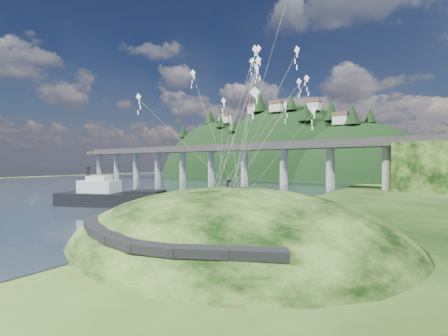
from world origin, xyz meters
The scene contains 10 objects.
ground centered at (0.00, 0.00, 0.00)m, with size 320.00×320.00×0.00m, color black.
water centered at (-72.00, 30.00, 0.01)m, with size 240.00×240.00×0.00m, color #2B3D4F.
grass_hill centered at (8.00, 2.00, -1.50)m, with size 36.00×32.00×13.00m.
footpath centered at (7.46, -9.74, 2.08)m, with size 22.29×5.84×0.83m.
bridge centered at (-26.46, 70.07, 9.70)m, with size 160.00×11.00×15.00m.
far_ridge centered at (-43.58, 122.17, -7.44)m, with size 153.00×70.00×94.50m.
work_barge centered at (-21.10, 7.14, 1.75)m, with size 20.43×12.97×6.97m.
wooden_dock centered at (-8.31, 5.95, 0.46)m, with size 14.93×4.13×1.05m.
kite_flyers centered at (6.49, 3.54, 5.82)m, with size 1.30×1.87×1.80m.
kite_swarm centered at (9.31, 4.22, 17.10)m, with size 15.76×16.16×16.49m.
Camera 1 is at (25.44, -24.30, 7.65)m, focal length 24.00 mm.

